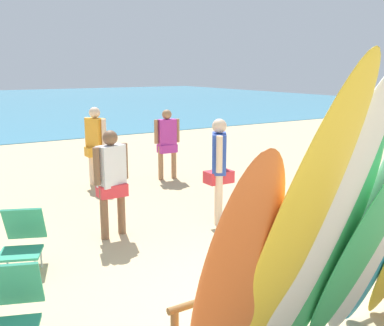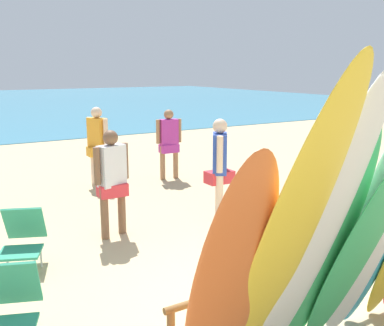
{
  "view_description": "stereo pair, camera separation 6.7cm",
  "coord_description": "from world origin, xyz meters",
  "px_view_note": "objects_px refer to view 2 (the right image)",
  "views": [
    {
      "loc": [
        -3.26,
        -2.92,
        2.54
      ],
      "look_at": [
        0.0,
        2.37,
        1.21
      ],
      "focal_mm": 41.78,
      "sensor_mm": 36.0,
      "label": 1
    },
    {
      "loc": [
        -3.2,
        -2.95,
        2.54
      ],
      "look_at": [
        0.0,
        2.37,
        1.21
      ],
      "focal_mm": 41.78,
      "sensor_mm": 36.0,
      "label": 2
    }
  ],
  "objects_px": {
    "surfboard_yellow_1": "(283,248)",
    "beachgoer_photographing": "(98,141)",
    "beachgoer_midbeach": "(112,176)",
    "surfboard_rack": "(313,274)",
    "beach_chair_blue": "(23,237)",
    "surfboard_white_5": "(378,218)",
    "surfboard_orange_0": "(227,289)",
    "beachgoer_near_rack": "(169,139)",
    "beach_chair_red": "(9,305)",
    "surfboard_white_2": "(314,241)",
    "beachgoer_by_water": "(220,163)",
    "surfboard_green_3": "(323,250)",
    "surfboard_green_4": "(356,254)"
  },
  "relations": [
    {
      "from": "surfboard_white_2",
      "to": "beachgoer_by_water",
      "type": "relative_size",
      "value": 1.57
    },
    {
      "from": "surfboard_white_2",
      "to": "surfboard_green_4",
      "type": "relative_size",
      "value": 1.23
    },
    {
      "from": "surfboard_yellow_1",
      "to": "surfboard_green_4",
      "type": "height_order",
      "value": "surfboard_yellow_1"
    },
    {
      "from": "beachgoer_by_water",
      "to": "beach_chair_blue",
      "type": "relative_size",
      "value": 2.01
    },
    {
      "from": "beachgoer_photographing",
      "to": "beach_chair_blue",
      "type": "height_order",
      "value": "beachgoer_photographing"
    },
    {
      "from": "beachgoer_photographing",
      "to": "surfboard_yellow_1",
      "type": "bearing_deg",
      "value": -29.47
    },
    {
      "from": "beachgoer_near_rack",
      "to": "beachgoer_by_water",
      "type": "xyz_separation_m",
      "value": [
        -0.7,
        -3.07,
        0.07
      ]
    },
    {
      "from": "surfboard_white_2",
      "to": "beachgoer_photographing",
      "type": "distance_m",
      "value": 7.1
    },
    {
      "from": "beachgoer_by_water",
      "to": "surfboard_white_5",
      "type": "bearing_deg",
      "value": 20.14
    },
    {
      "from": "surfboard_orange_0",
      "to": "beachgoer_midbeach",
      "type": "relative_size",
      "value": 1.35
    },
    {
      "from": "beachgoer_photographing",
      "to": "beach_chair_red",
      "type": "xyz_separation_m",
      "value": [
        -2.69,
        -5.21,
        -0.57
      ]
    },
    {
      "from": "surfboard_yellow_1",
      "to": "beachgoer_photographing",
      "type": "xyz_separation_m",
      "value": [
        1.16,
        7.11,
        -0.34
      ]
    },
    {
      "from": "surfboard_rack",
      "to": "beachgoer_photographing",
      "type": "distance_m",
      "value": 6.3
    },
    {
      "from": "beachgoer_midbeach",
      "to": "surfboard_rack",
      "type": "bearing_deg",
      "value": 88.2
    },
    {
      "from": "beachgoer_near_rack",
      "to": "beach_chair_red",
      "type": "bearing_deg",
      "value": 57.74
    },
    {
      "from": "surfboard_white_2",
      "to": "beachgoer_midbeach",
      "type": "bearing_deg",
      "value": 85.77
    },
    {
      "from": "surfboard_orange_0",
      "to": "surfboard_yellow_1",
      "type": "xyz_separation_m",
      "value": [
        0.35,
        -0.16,
        0.28
      ]
    },
    {
      "from": "surfboard_orange_0",
      "to": "beachgoer_near_rack",
      "type": "height_order",
      "value": "surfboard_orange_0"
    },
    {
      "from": "surfboard_rack",
      "to": "beachgoer_midbeach",
      "type": "distance_m",
      "value": 3.4
    },
    {
      "from": "surfboard_white_5",
      "to": "beachgoer_midbeach",
      "type": "relative_size",
      "value": 1.66
    },
    {
      "from": "surfboard_white_5",
      "to": "beach_chair_blue",
      "type": "distance_m",
      "value": 4.24
    },
    {
      "from": "surfboard_orange_0",
      "to": "beachgoer_near_rack",
      "type": "distance_m",
      "value": 7.38
    },
    {
      "from": "beachgoer_midbeach",
      "to": "beach_chair_blue",
      "type": "bearing_deg",
      "value": 2.18
    },
    {
      "from": "surfboard_rack",
      "to": "beach_chair_red",
      "type": "distance_m",
      "value": 2.92
    },
    {
      "from": "beachgoer_midbeach",
      "to": "beach_chair_blue",
      "type": "height_order",
      "value": "beachgoer_midbeach"
    },
    {
      "from": "surfboard_orange_0",
      "to": "surfboard_white_2",
      "type": "relative_size",
      "value": 0.81
    },
    {
      "from": "surfboard_yellow_1",
      "to": "beachgoer_midbeach",
      "type": "bearing_deg",
      "value": 87.06
    },
    {
      "from": "surfboard_yellow_1",
      "to": "beachgoer_midbeach",
      "type": "height_order",
      "value": "surfboard_yellow_1"
    },
    {
      "from": "surfboard_yellow_1",
      "to": "surfboard_green_4",
      "type": "xyz_separation_m",
      "value": [
        0.92,
        0.12,
        -0.29
      ]
    },
    {
      "from": "beach_chair_blue",
      "to": "surfboard_rack",
      "type": "bearing_deg",
      "value": -27.98
    },
    {
      "from": "surfboard_yellow_1",
      "to": "beach_chair_blue",
      "type": "distance_m",
      "value": 3.87
    },
    {
      "from": "surfboard_green_3",
      "to": "surfboard_orange_0",
      "type": "bearing_deg",
      "value": -176.08
    },
    {
      "from": "beachgoer_near_rack",
      "to": "beachgoer_photographing",
      "type": "xyz_separation_m",
      "value": [
        -1.61,
        0.26,
        0.06
      ]
    },
    {
      "from": "surfboard_white_5",
      "to": "beach_chair_blue",
      "type": "height_order",
      "value": "surfboard_white_5"
    },
    {
      "from": "surfboard_rack",
      "to": "beachgoer_midbeach",
      "type": "xyz_separation_m",
      "value": [
        -0.87,
        3.26,
        0.44
      ]
    },
    {
      "from": "surfboard_green_3",
      "to": "surfboard_rack",
      "type": "bearing_deg",
      "value": 49.48
    },
    {
      "from": "surfboard_yellow_1",
      "to": "beachgoer_by_water",
      "type": "relative_size",
      "value": 1.66
    },
    {
      "from": "beachgoer_midbeach",
      "to": "beach_chair_red",
      "type": "xyz_separation_m",
      "value": [
        -1.85,
        -2.18,
        -0.52
      ]
    },
    {
      "from": "surfboard_yellow_1",
      "to": "beachgoer_photographing",
      "type": "height_order",
      "value": "surfboard_yellow_1"
    },
    {
      "from": "beachgoer_midbeach",
      "to": "surfboard_white_2",
      "type": "bearing_deg",
      "value": 73.77
    },
    {
      "from": "surfboard_green_4",
      "to": "beachgoer_midbeach",
      "type": "bearing_deg",
      "value": 95.45
    },
    {
      "from": "surfboard_rack",
      "to": "beach_chair_blue",
      "type": "relative_size",
      "value": 3.9
    },
    {
      "from": "surfboard_yellow_1",
      "to": "surfboard_white_2",
      "type": "distance_m",
      "value": 0.37
    },
    {
      "from": "beachgoer_photographing",
      "to": "beachgoer_midbeach",
      "type": "bearing_deg",
      "value": -35.72
    },
    {
      "from": "beachgoer_photographing",
      "to": "surfboard_green_3",
      "type": "bearing_deg",
      "value": -24.89
    },
    {
      "from": "surfboard_yellow_1",
      "to": "beach_chair_blue",
      "type": "xyz_separation_m",
      "value": [
        -1.09,
        3.6,
        -0.91
      ]
    },
    {
      "from": "surfboard_orange_0",
      "to": "beachgoer_by_water",
      "type": "height_order",
      "value": "surfboard_orange_0"
    },
    {
      "from": "beachgoer_photographing",
      "to": "beachgoer_by_water",
      "type": "distance_m",
      "value": 3.45
    },
    {
      "from": "beachgoer_photographing",
      "to": "surfboard_white_5",
      "type": "bearing_deg",
      "value": -20.11
    },
    {
      "from": "beachgoer_near_rack",
      "to": "beach_chair_blue",
      "type": "distance_m",
      "value": 5.08
    }
  ]
}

